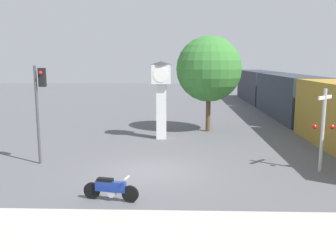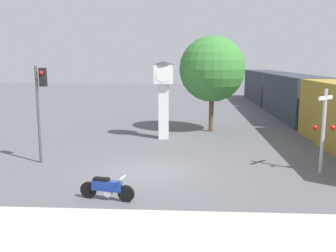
% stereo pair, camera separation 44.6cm
% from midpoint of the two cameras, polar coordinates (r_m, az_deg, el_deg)
% --- Properties ---
extents(ground_plane, '(120.00, 120.00, 0.00)m').
position_cam_midpoint_polar(ground_plane, '(15.61, -3.57, -6.92)').
color(ground_plane, '#56565B').
extents(motorcycle, '(1.88, 0.56, 0.84)m').
position_cam_midpoint_polar(motorcycle, '(12.53, -9.77, -9.40)').
color(motorcycle, black).
rests_on(motorcycle, ground_plane).
extents(clock_tower, '(1.27, 1.27, 4.49)m').
position_cam_midpoint_polar(clock_tower, '(21.62, -1.62, 5.87)').
color(clock_tower, white).
rests_on(clock_tower, ground_plane).
extents(freight_train, '(2.80, 36.07, 3.40)m').
position_cam_midpoint_polar(freight_train, '(31.70, 17.52, 4.37)').
color(freight_train, olive).
rests_on(freight_train, ground_plane).
extents(traffic_light, '(0.50, 0.35, 4.31)m').
position_cam_midpoint_polar(traffic_light, '(17.19, -19.68, 4.16)').
color(traffic_light, '#47474C').
rests_on(traffic_light, ground_plane).
extents(railroad_crossing_signal, '(0.90, 0.82, 3.42)m').
position_cam_midpoint_polar(railroad_crossing_signal, '(16.32, 21.82, -0.11)').
color(railroad_crossing_signal, '#B7B7BC').
rests_on(railroad_crossing_signal, ground_plane).
extents(street_tree, '(4.15, 4.15, 6.08)m').
position_cam_midpoint_polar(street_tree, '(24.03, 5.72, 8.63)').
color(street_tree, brown).
rests_on(street_tree, ground_plane).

